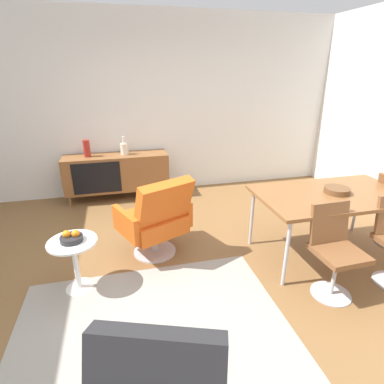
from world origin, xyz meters
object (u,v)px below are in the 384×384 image
Objects in this scene: wooden_bowl_on_table at (337,190)px; fruit_bowl at (71,237)px; vase_cobalt at (124,148)px; lounge_chair_red at (156,218)px; vase_sculptural_dark at (87,148)px; dining_table at (332,197)px; side_table_round at (75,260)px; dining_chair_front_left at (335,248)px; sideboard at (117,172)px.

wooden_bowl_on_table is 1.30× the size of fruit_bowl.
lounge_chair_red is at bearing -82.20° from vase_cobalt.
wooden_bowl_on_table is (2.12, -2.22, -0.05)m from vase_cobalt.
dining_table is (2.63, -2.22, -0.15)m from vase_sculptural_dark.
side_table_round is 2.60× the size of fruit_bowl.
dining_chair_front_left is at bearing -33.64° from lounge_chair_red.
vase_sculptural_dark reaches higher than dining_chair_front_left.
sideboard is at bearing 135.64° from wooden_bowl_on_table.
sideboard is 5.69× the size of vase_cobalt.
dining_table is at bearing -174.31° from wooden_bowl_on_table.
fruit_bowl is (-0.42, -2.18, 0.12)m from sideboard.
lounge_chair_red is 1.82× the size of side_table_round.
vase_sculptural_dark is 3.61m from dining_chair_front_left.
dining_table is 0.70m from dining_chair_front_left.
dining_table is 1.69× the size of lounge_chair_red.
fruit_bowl is (-2.64, 0.03, -0.14)m from dining_table.
sideboard is 6.23× the size of vase_sculptural_dark.
vase_sculptural_dark reaches higher than wooden_bowl_on_table.
vase_sculptural_dark is (-0.55, 0.00, 0.03)m from vase_cobalt.
vase_sculptural_dark is at bearing 140.35° from wooden_bowl_on_table.
wooden_bowl_on_table is (0.04, 0.00, 0.07)m from dining_table.
sideboard is 1.00× the size of dining_table.
fruit_bowl is (-2.68, 0.03, -0.21)m from wooden_bowl_on_table.
side_table_round is at bearing -96.48° from fruit_bowl.
dining_table is 2.67m from side_table_round.
wooden_bowl_on_table reaches higher than sideboard.
fruit_bowl is (-2.29, 0.59, 0.09)m from dining_chair_front_left.
wooden_bowl_on_table is 2.69m from fruit_bowl.
sideboard is 3.08× the size of side_table_round.
side_table_round is (-0.57, -2.19, -0.49)m from vase_cobalt.
dining_chair_front_left is at bearing -14.51° from fruit_bowl.
sideboard reaches higher than fruit_bowl.
wooden_bowl_on_table is 0.27× the size of lounge_chair_red.
vase_cobalt is 1.09× the size of vase_sculptural_dark.
lounge_chair_red is 4.73× the size of fruit_bowl.
lounge_chair_red is at bearing 25.69° from fruit_bowl.
sideboard is 2.23m from fruit_bowl.
vase_cobalt is at bearing 75.51° from side_table_round.
wooden_bowl_on_table is at bearing -0.59° from side_table_round.
dining_chair_front_left reaches higher than sideboard.
vase_sculptural_dark is 3.47m from wooden_bowl_on_table.
vase_cobalt is 0.33× the size of dining_chair_front_left.
vase_sculptural_dark is 0.49× the size of side_table_round.
vase_sculptural_dark is 1.28× the size of fruit_bowl.
dining_chair_front_left is at bearing -122.18° from dining_table.
wooden_bowl_on_table is (2.26, -2.21, 0.33)m from sideboard.
side_table_round is (-2.68, 0.03, -0.45)m from wooden_bowl_on_table.
side_table_round is at bearing 165.52° from dining_chair_front_left.
vase_cobalt is 3.29m from dining_chair_front_left.
fruit_bowl is at bearing 83.52° from side_table_round.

